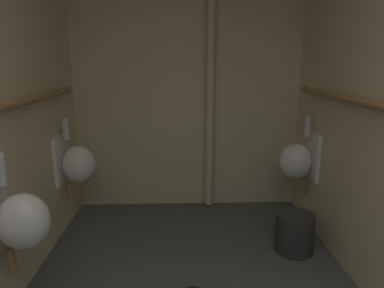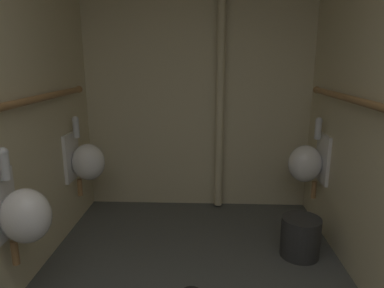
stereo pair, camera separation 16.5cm
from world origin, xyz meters
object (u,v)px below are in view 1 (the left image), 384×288
urinal_right_mid (298,160)px  standpipe_back_wall (210,85)px  waste_bin (294,233)px  urinal_left_mid (20,220)px  urinal_left_far (76,163)px

urinal_right_mid → standpipe_back_wall: 1.11m
urinal_right_mid → waste_bin: urinal_right_mid is taller
urinal_left_mid → urinal_right_mid: same height
urinal_left_far → waste_bin: size_ratio=2.33×
urinal_left_mid → urinal_left_far: size_ratio=1.00×
urinal_left_far → waste_bin: (1.87, -0.45, -0.48)m
urinal_left_mid → urinal_left_far: bearing=90.0°
urinal_left_mid → waste_bin: 2.04m
urinal_left_far → standpipe_back_wall: bearing=20.8°
urinal_left_far → urinal_left_mid: bearing=-90.0°
urinal_right_mid → waste_bin: bearing=-107.9°
standpipe_back_wall → waste_bin: 1.59m
urinal_left_far → standpipe_back_wall: (1.24, 0.47, 0.66)m
urinal_left_far → urinal_right_mid: same height
urinal_left_far → standpipe_back_wall: size_ratio=0.30×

